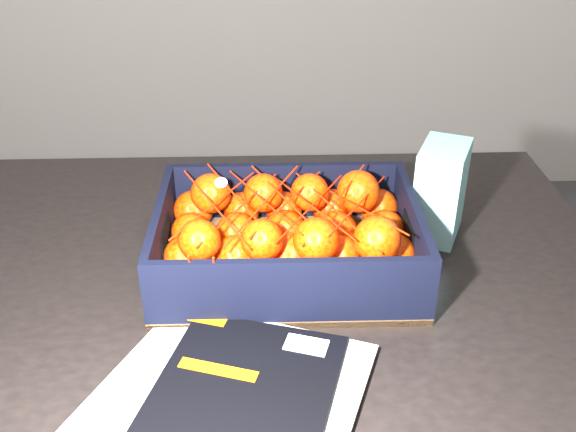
{
  "coord_description": "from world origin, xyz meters",
  "views": [
    {
      "loc": [
        -0.12,
        -0.8,
        1.34
      ],
      "look_at": [
        -0.1,
        0.02,
        0.86
      ],
      "focal_mm": 41.5,
      "sensor_mm": 36.0,
      "label": 1
    }
  ],
  "objects_px": {
    "table": "(236,316)",
    "produce_crate": "(287,250)",
    "magazine_stack": "(227,405)",
    "retail_carton": "(440,191)"
  },
  "relations": [
    {
      "from": "magazine_stack",
      "to": "produce_crate",
      "type": "distance_m",
      "value": 0.3
    },
    {
      "from": "produce_crate",
      "to": "retail_carton",
      "type": "distance_m",
      "value": 0.27
    },
    {
      "from": "table",
      "to": "retail_carton",
      "type": "height_order",
      "value": "retail_carton"
    },
    {
      "from": "produce_crate",
      "to": "retail_carton",
      "type": "bearing_deg",
      "value": 20.65
    },
    {
      "from": "retail_carton",
      "to": "table",
      "type": "bearing_deg",
      "value": -141.69
    },
    {
      "from": "table",
      "to": "produce_crate",
      "type": "distance_m",
      "value": 0.16
    },
    {
      "from": "retail_carton",
      "to": "produce_crate",
      "type": "bearing_deg",
      "value": -135.87
    },
    {
      "from": "magazine_stack",
      "to": "retail_carton",
      "type": "distance_m",
      "value": 0.51
    },
    {
      "from": "table",
      "to": "produce_crate",
      "type": "height_order",
      "value": "produce_crate"
    },
    {
      "from": "magazine_stack",
      "to": "table",
      "type": "bearing_deg",
      "value": 90.85
    }
  ]
}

